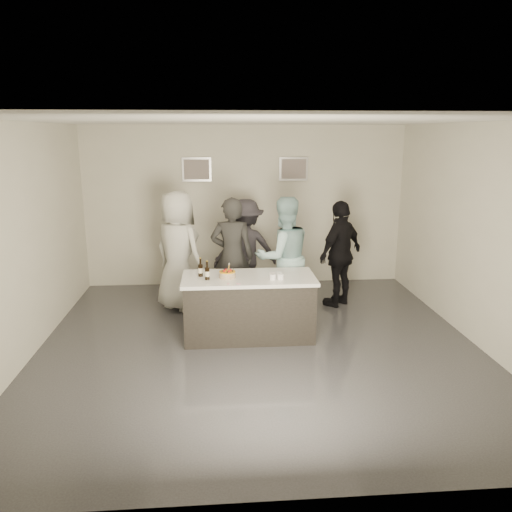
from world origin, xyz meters
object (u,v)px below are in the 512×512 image
object	(u,v)px
bar_counter	(249,307)
person_guest_left	(178,251)
person_main_blue	(284,257)
person_guest_right	(340,254)
beer_bottle_b	(207,271)
beer_bottle_a	(200,267)
cake	(227,275)
person_guest_back	(246,249)
person_main_black	(232,257)

from	to	relation	value
bar_counter	person_guest_left	distance (m)	1.74
bar_counter	person_main_blue	size ratio (longest dim) A/B	0.97
person_main_blue	person_guest_right	bearing A→B (deg)	-172.98
bar_counter	beer_bottle_b	bearing A→B (deg)	-168.39
beer_bottle_a	person_guest_right	world-z (taller)	person_guest_right
person_main_blue	person_guest_right	size ratio (longest dim) A/B	1.07
beer_bottle_b	person_main_blue	size ratio (longest dim) A/B	0.14
cake	person_guest_back	size ratio (longest dim) A/B	0.13
cake	person_main_black	size ratio (longest dim) A/B	0.12
bar_counter	person_main_blue	world-z (taller)	person_main_blue
person_main_blue	person_guest_left	distance (m)	1.73
bar_counter	beer_bottle_b	distance (m)	0.83
beer_bottle_b	person_guest_left	xyz separation A→B (m)	(-0.49, 1.39, -0.05)
cake	person_guest_left	distance (m)	1.51
bar_counter	beer_bottle_a	bearing A→B (deg)	175.02
beer_bottle_b	person_guest_back	bearing A→B (deg)	71.73
beer_bottle_a	beer_bottle_b	xyz separation A→B (m)	(0.10, -0.18, 0.00)
beer_bottle_a	person_guest_back	bearing A→B (deg)	67.32
person_main_blue	person_guest_back	bearing A→B (deg)	-75.24
person_main_black	beer_bottle_a	bearing A→B (deg)	72.18
person_guest_back	person_guest_right	bearing A→B (deg)	151.55
beer_bottle_a	person_guest_back	world-z (taller)	person_guest_back
beer_bottle_a	person_guest_left	bearing A→B (deg)	108.13
beer_bottle_a	person_main_blue	bearing A→B (deg)	31.81
person_main_black	bar_counter	bearing A→B (deg)	110.60
bar_counter	person_guest_back	xyz separation A→B (m)	(0.07, 1.82, 0.42)
person_main_blue	person_guest_left	xyz separation A→B (m)	(-1.67, 0.41, 0.03)
person_guest_left	cake	bearing A→B (deg)	161.60
person_guest_right	person_guest_back	bearing A→B (deg)	-61.30
person_main_black	person_main_blue	xyz separation A→B (m)	(0.81, -0.13, 0.01)
beer_bottle_a	person_guest_back	size ratio (longest dim) A/B	0.15
beer_bottle_a	person_guest_left	distance (m)	1.27
beer_bottle_a	person_guest_back	distance (m)	1.92
person_main_blue	person_guest_back	distance (m)	1.11
bar_counter	cake	xyz separation A→B (m)	(-0.30, -0.04, 0.49)
beer_bottle_a	person_guest_right	size ratio (longest dim) A/B	0.15
bar_counter	beer_bottle_a	world-z (taller)	beer_bottle_a
beer_bottle_a	person_main_black	size ratio (longest dim) A/B	0.14
cake	beer_bottle_b	distance (m)	0.30
beer_bottle_b	person_guest_back	world-z (taller)	person_guest_back
bar_counter	person_guest_back	bearing A→B (deg)	87.96
person_guest_right	beer_bottle_b	bearing A→B (deg)	-9.10
beer_bottle_b	bar_counter	bearing A→B (deg)	11.61
person_main_black	person_guest_back	size ratio (longest dim) A/B	1.08
person_main_black	person_guest_left	world-z (taller)	person_guest_left
person_main_black	person_guest_back	distance (m)	0.88
beer_bottle_a	cake	bearing A→B (deg)	-14.44
beer_bottle_b	cake	bearing A→B (deg)	16.24
beer_bottle_a	person_guest_right	bearing A→B (deg)	27.47
beer_bottle_a	person_main_black	bearing A→B (deg)	62.96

